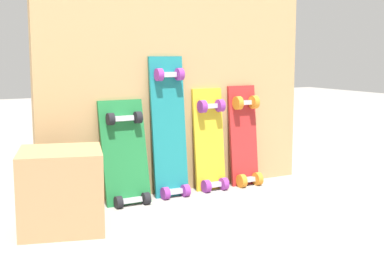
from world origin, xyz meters
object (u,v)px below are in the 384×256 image
skateboard_yellow (210,145)px  skateboard_green (126,159)px  skateboard_teal (169,133)px  wooden_crate (61,189)px  skateboard_red (245,141)px

skateboard_yellow → skateboard_green: bearing=-176.6°
skateboard_green → skateboard_teal: skateboard_teal is taller
skateboard_teal → wooden_crate: 0.66m
wooden_crate → skateboard_teal: bearing=22.4°
skateboard_yellow → wooden_crate: skateboard_yellow is taller
skateboard_green → skateboard_red: skateboard_red is taller
skateboard_green → wooden_crate: skateboard_green is taller
skateboard_yellow → skateboard_red: size_ratio=0.99×
skateboard_yellow → skateboard_red: 0.21m
wooden_crate → skateboard_yellow: bearing=16.8°
skateboard_red → skateboard_green: bearing=-177.9°
skateboard_green → skateboard_teal: (0.24, 0.02, 0.10)m
skateboard_green → wooden_crate: size_ratio=1.72×
skateboard_yellow → skateboard_red: bearing=-0.8°
skateboard_green → skateboard_teal: bearing=5.2°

